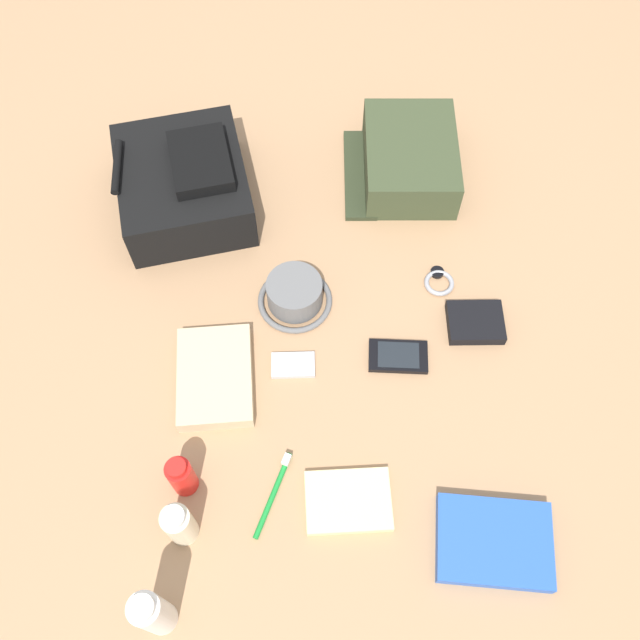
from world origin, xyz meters
The scene contains 15 objects.
ground_plane centered at (0.00, 0.00, -0.01)m, with size 2.64×2.02×0.02m, color #A97F59.
backpack centered at (0.34, 0.27, 0.06)m, with size 0.34×0.31×0.15m.
toiletry_pouch centered at (0.38, -0.22, 0.05)m, with size 0.28×0.26×0.10m.
bucket_hat centered at (0.07, 0.05, 0.03)m, with size 0.15×0.15×0.07m.
toothpaste_tube centered at (-0.51, 0.30, 0.08)m, with size 0.05×0.05×0.16m.
lotion_bottle centered at (-0.38, 0.26, 0.06)m, with size 0.05×0.05×0.12m.
sunscreen_spray centered at (-0.29, 0.26, 0.05)m, with size 0.05×0.05×0.11m.
paperback_novel centered at (-0.44, -0.27, 0.01)m, with size 0.17×0.22×0.03m.
cell_phone centered at (-0.07, -0.15, 0.01)m, with size 0.08×0.12×0.01m.
media_player centered at (-0.08, 0.06, 0.01)m, with size 0.06×0.09×0.01m.
wristwatch centered at (0.09, -0.25, 0.01)m, with size 0.07×0.06×0.01m.
toothbrush centered at (-0.32, 0.10, 0.01)m, with size 0.15×0.08×0.02m.
wallet centered at (-0.01, -0.31, 0.01)m, with size 0.09×0.11×0.02m, color black.
notepad centered at (-0.35, -0.02, 0.01)m, with size 0.11×0.15×0.02m, color beige.
folded_towel centered at (-0.10, 0.21, 0.02)m, with size 0.20×0.14×0.04m, color #C6B289.
Camera 1 is at (-0.65, 0.05, 1.25)m, focal length 39.60 mm.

